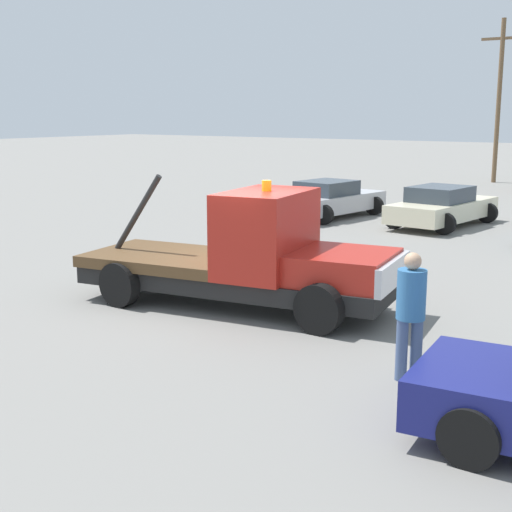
{
  "coord_description": "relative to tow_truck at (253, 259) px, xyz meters",
  "views": [
    {
      "loc": [
        7.99,
        -10.92,
        3.73
      ],
      "look_at": [
        0.5,
        0.0,
        1.05
      ],
      "focal_mm": 50.0,
      "sensor_mm": 36.0,
      "label": 1
    }
  ],
  "objects": [
    {
      "name": "parked_car_silver",
      "position": [
        -4.61,
        11.51,
        -0.32
      ],
      "size": [
        2.77,
        4.81,
        1.34
      ],
      "rotation": [
        0.0,
        0.0,
        1.45
      ],
      "color": "#B7B7BC",
      "rests_on": "ground"
    },
    {
      "name": "tow_truck",
      "position": [
        0.0,
        0.0,
        0.0
      ],
      "size": [
        6.5,
        3.02,
        2.51
      ],
      "rotation": [
        0.0,
        0.0,
        0.16
      ],
      "color": "black",
      "rests_on": "ground"
    },
    {
      "name": "parked_car_cream",
      "position": [
        -0.59,
        11.91,
        -0.32
      ],
      "size": [
        2.77,
        4.9,
        1.34
      ],
      "rotation": [
        0.0,
        0.0,
        1.46
      ],
      "color": "beige",
      "rests_on": "ground"
    },
    {
      "name": "ground_plane",
      "position": [
        -0.39,
        -0.06,
        -0.97
      ],
      "size": [
        160.0,
        160.0,
        0.0
      ],
      "primitive_type": "plane",
      "color": "gray"
    },
    {
      "name": "person_near_truck",
      "position": [
        3.96,
        -1.85,
        0.09
      ],
      "size": [
        0.41,
        0.41,
        1.84
      ],
      "rotation": [
        0.0,
        0.0,
        2.41
      ],
      "color": "#475B84",
      "rests_on": "ground"
    },
    {
      "name": "utility_pole",
      "position": [
        -3.6,
        28.13,
        3.56
      ],
      "size": [
        2.2,
        0.24,
        8.53
      ],
      "color": "brown",
      "rests_on": "ground"
    }
  ]
}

